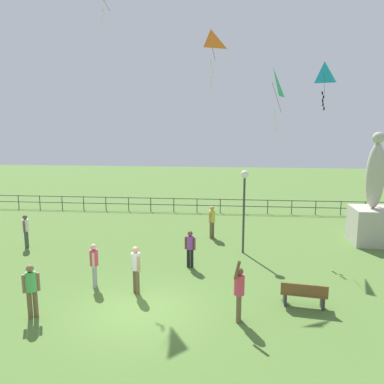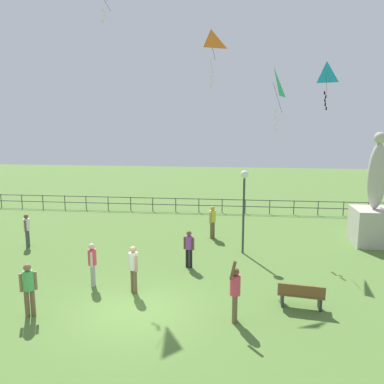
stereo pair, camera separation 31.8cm
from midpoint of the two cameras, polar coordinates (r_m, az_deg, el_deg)
name	(u,v)px [view 1 (the left image)]	position (r m, az deg, el deg)	size (l,w,h in m)	color
ground_plane	(139,310)	(13.51, -8.40, -16.58)	(80.00, 80.00, 0.00)	#517533
statue_monument	(372,212)	(21.44, 24.28, -2.65)	(1.90, 1.90, 5.55)	#B2AD9E
lamppost	(244,192)	(17.99, 7.09, -0.05)	(0.36, 0.36, 3.88)	#38383D
park_bench	(304,294)	(13.81, 15.26, -14.09)	(1.54, 0.63, 0.85)	brown
person_0	(239,290)	(12.36, 6.08, -13.93)	(0.35, 0.53, 2.04)	brown
person_1	(31,287)	(13.54, -22.90, -12.62)	(0.47, 0.32, 1.73)	brown
person_2	(190,246)	(16.54, -0.84, -7.90)	(0.47, 0.29, 1.58)	black
person_3	(212,220)	(20.56, 2.47, -4.03)	(0.32, 0.45, 1.72)	brown
person_4	(94,262)	(15.15, -14.59, -9.84)	(0.31, 0.49, 1.65)	#99999E
person_5	(136,266)	(14.32, -8.78, -10.62)	(0.39, 0.41, 1.73)	brown
person_6	(26,229)	(20.76, -23.37, -4.92)	(0.30, 0.48, 1.61)	#3F4C47
kite_1	(273,84)	(20.16, 11.15, 15.07)	(0.88, 1.24, 3.09)	#1EB759
kite_2	(324,74)	(24.90, 18.23, 15.91)	(1.03, 0.84, 2.71)	#198CD1
kite_4	(211,44)	(19.18, 2.23, 20.65)	(0.99, 0.92, 2.60)	orange
waterfront_railing	(182,203)	(26.45, -1.82, -1.57)	(36.06, 0.06, 0.95)	#4C4742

